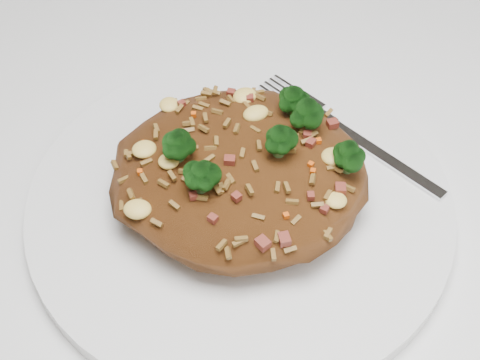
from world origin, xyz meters
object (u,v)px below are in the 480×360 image
fried_rice (241,164)px  fork (357,140)px  plate (240,201)px  dining_table (263,205)px

fried_rice → fork: bearing=33.1°
fried_rice → plate: bearing=-171.3°
plate → fork: fork is taller
dining_table → plate: (-0.02, -0.07, 0.10)m
dining_table → fork: size_ratio=9.33×
plate → fried_rice: fried_rice is taller
dining_table → fork: 0.13m
plate → dining_table: bearing=77.8°
plate → fork: size_ratio=2.20×
dining_table → fork: fork is taller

